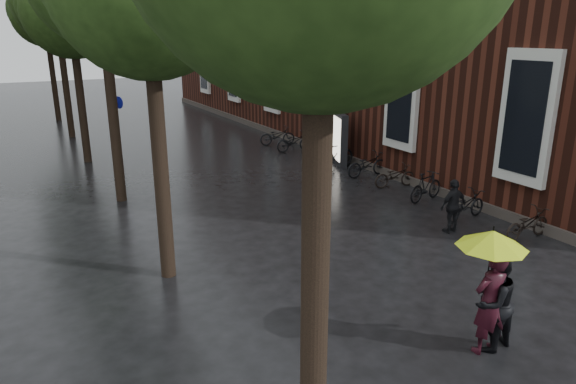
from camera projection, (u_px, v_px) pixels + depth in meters
brick_building at (366, 16)px, 26.82m from camera, size 10.20×33.20×12.00m
person_burgundy at (490, 302)px, 8.49m from camera, size 0.71×0.49×1.87m
person_black at (493, 302)px, 8.61m from camera, size 0.90×0.73×1.73m
lime_umbrella at (492, 239)px, 8.22m from camera, size 1.14×1.14×1.68m
pedestrian_walking at (453, 206)px, 13.74m from camera, size 0.87×0.36×1.49m
parked_bicycles at (358, 163)px, 19.41m from camera, size 2.12×14.26×1.04m
ad_lightbox at (340, 139)px, 20.74m from camera, size 0.32×1.39×2.10m
lamp_post at (327, 109)px, 16.17m from camera, size 0.24×0.24×4.73m
cycle_sign at (119, 119)px, 20.88m from camera, size 0.14×0.50×2.73m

